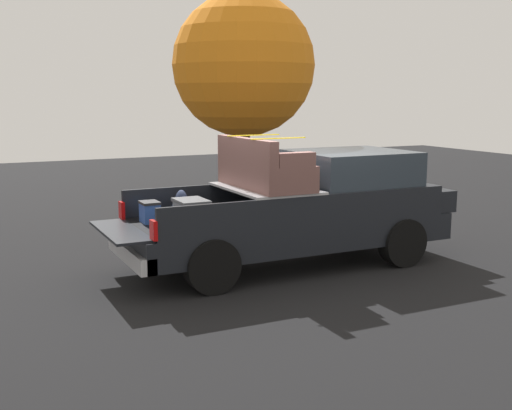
% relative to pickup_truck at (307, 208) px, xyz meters
% --- Properties ---
extents(ground_plane, '(40.00, 40.00, 0.00)m').
position_rel_pickup_truck_xyz_m(ground_plane, '(-0.37, 0.00, -0.98)').
color(ground_plane, black).
extents(pickup_truck, '(6.05, 2.06, 2.23)m').
position_rel_pickup_truck_xyz_m(pickup_truck, '(0.00, 0.00, 0.00)').
color(pickup_truck, black).
rests_on(pickup_truck, ground_plane).
extents(tree_background, '(3.11, 3.11, 5.09)m').
position_rel_pickup_truck_xyz_m(tree_background, '(0.48, 3.60, 2.54)').
color(tree_background, brown).
rests_on(tree_background, ground_plane).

